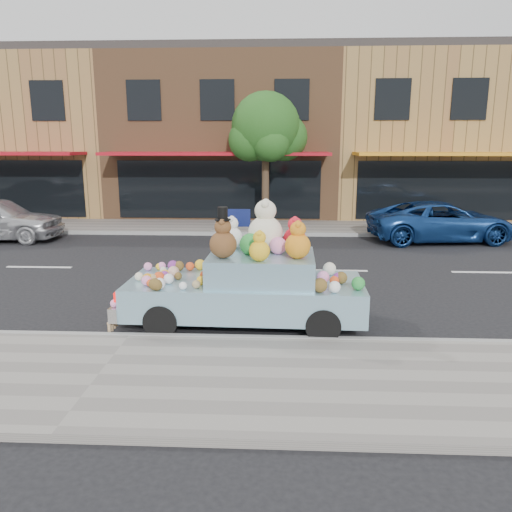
{
  "coord_description": "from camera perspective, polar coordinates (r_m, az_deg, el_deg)",
  "views": [
    {
      "loc": [
        2.54,
        -12.92,
        3.33
      ],
      "look_at": [
        2.12,
        -3.81,
        1.25
      ],
      "focal_mm": 35.0,
      "sensor_mm": 36.0,
      "label": 1
    }
  ],
  "objects": [
    {
      "name": "art_car",
      "position": [
        9.21,
        -0.92,
        -3.05
      ],
      "size": [
        4.53,
        1.88,
        2.31
      ],
      "rotation": [
        0.0,
        0.0,
        -0.03
      ],
      "color": "black",
      "rests_on": "ground"
    },
    {
      "name": "storefront_right",
      "position": [
        25.99,
        19.87,
        12.8
      ],
      "size": [
        10.0,
        9.8,
        7.3
      ],
      "color": "olive",
      "rests_on": "ground"
    },
    {
      "name": "car_blue",
      "position": [
        18.27,
        20.42,
        3.71
      ],
      "size": [
        5.12,
        2.76,
        1.37
      ],
      "primitive_type": "imported",
      "rotation": [
        0.0,
        0.0,
        1.67
      ],
      "color": "navy",
      "rests_on": "ground"
    },
    {
      "name": "near_sidewalk",
      "position": [
        7.64,
        -17.51,
        -13.13
      ],
      "size": [
        60.0,
        3.0,
        0.12
      ],
      "primitive_type": "cube",
      "color": "gray",
      "rests_on": "ground"
    },
    {
      "name": "storefront_mid",
      "position": [
        25.02,
        -3.25,
        13.55
      ],
      "size": [
        10.0,
        9.8,
        7.3
      ],
      "color": "brown",
      "rests_on": "ground"
    },
    {
      "name": "storefront_left",
      "position": [
        27.88,
        -24.67,
        12.36
      ],
      "size": [
        10.0,
        9.8,
        7.3
      ],
      "color": "olive",
      "rests_on": "ground"
    },
    {
      "name": "near_kerb",
      "position": [
        8.94,
        -14.23,
        -9.0
      ],
      "size": [
        60.0,
        0.12,
        0.13
      ],
      "primitive_type": "cube",
      "color": "gray",
      "rests_on": "ground"
    },
    {
      "name": "far_sidewalk",
      "position": [
        19.86,
        -4.72,
        3.33
      ],
      "size": [
        60.0,
        3.0,
        0.12
      ],
      "primitive_type": "cube",
      "color": "gray",
      "rests_on": "ground"
    },
    {
      "name": "street_tree",
      "position": [
        19.48,
        1.2,
        13.92
      ],
      "size": [
        3.0,
        2.7,
        5.22
      ],
      "color": "#38281C",
      "rests_on": "ground"
    },
    {
      "name": "ground",
      "position": [
        13.58,
        -8.2,
        -1.48
      ],
      "size": [
        120.0,
        120.0,
        0.0
      ],
      "primitive_type": "plane",
      "color": "black",
      "rests_on": "ground"
    },
    {
      "name": "far_kerb",
      "position": [
        18.39,
        -5.32,
        2.57
      ],
      "size": [
        60.0,
        0.12,
        0.13
      ],
      "primitive_type": "cube",
      "color": "gray",
      "rests_on": "ground"
    }
  ]
}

